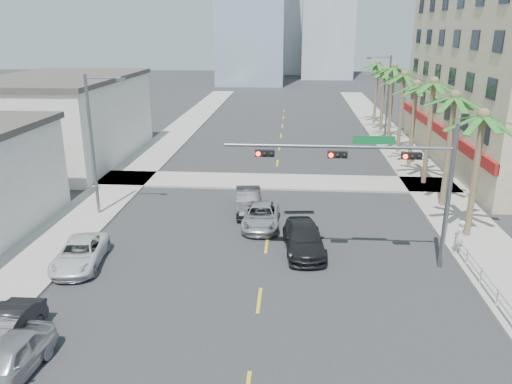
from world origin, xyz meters
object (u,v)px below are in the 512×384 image
car_lane_right (304,239)px  pedestrian (459,237)px  car_lane_left (248,201)px  car_lane_center (261,216)px  car_parked_near (8,361)px  car_parked_mid (2,334)px  car_parked_far (80,254)px  traffic_signal_mast (384,171)px

car_lane_right → pedestrian: pedestrian is taller
car_lane_left → car_lane_center: car_lane_left is taller
car_parked_near → car_parked_mid: car_parked_mid is taller
car_parked_far → car_lane_left: (7.90, 8.53, 0.11)m
car_parked_mid → car_lane_center: 15.90m
car_parked_far → car_lane_right: (11.46, 2.60, 0.08)m
car_parked_mid → car_lane_left: size_ratio=0.94×
traffic_signal_mast → car_lane_right: size_ratio=2.20×
traffic_signal_mast → car_lane_left: size_ratio=2.40×
pedestrian → car_parked_mid: bearing=-14.7°
car_parked_mid → car_parked_far: 7.15m
car_parked_mid → car_lane_center: size_ratio=0.92×
car_parked_far → car_lane_left: bearing=39.9°
car_parked_near → car_lane_center: car_parked_near is taller
car_lane_center → car_lane_right: bearing=-54.5°
car_lane_center → pedestrian: size_ratio=2.58×
car_lane_left → car_parked_far: bearing=-139.0°
car_lane_right → pedestrian: (8.24, 0.11, 0.34)m
car_lane_center → car_parked_near: bearing=-119.1°
car_parked_mid → car_lane_right: car_lane_right is taller
car_parked_near → car_lane_right: bearing=51.6°
car_parked_mid → car_lane_right: (11.46, 9.75, 0.01)m
car_parked_mid → car_parked_far: car_parked_mid is taller
car_parked_near → car_lane_right: (10.36, 11.27, 0.02)m
car_parked_far → car_parked_near: bearing=-90.1°
pedestrian → traffic_signal_mast: bearing=-22.3°
car_parked_far → car_parked_mid: bearing=-97.3°
traffic_signal_mast → pedestrian: bearing=18.9°
car_parked_mid → pedestrian: pedestrian is taller
traffic_signal_mast → pedestrian: 6.22m
car_lane_center → car_lane_right: size_ratio=0.94×
traffic_signal_mast → car_lane_center: traffic_signal_mast is taller
traffic_signal_mast → car_lane_left: traffic_signal_mast is taller
car_lane_left → car_lane_right: (3.56, -5.93, -0.03)m
car_parked_near → car_lane_right: car_lane_right is taller
car_parked_mid → car_lane_center: (8.89, 13.19, -0.06)m
traffic_signal_mast → pedestrian: size_ratio=6.02×
car_parked_mid → car_parked_far: bearing=89.2°
car_lane_center → pedestrian: pedestrian is taller
traffic_signal_mast → car_lane_right: traffic_signal_mast is taller
car_lane_left → car_lane_center: size_ratio=0.97×
traffic_signal_mast → car_lane_right: 5.89m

